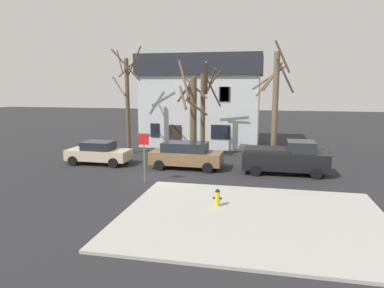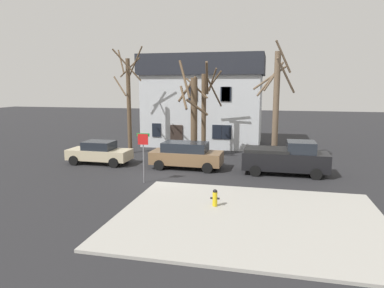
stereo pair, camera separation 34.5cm
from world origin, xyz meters
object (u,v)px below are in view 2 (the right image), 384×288
Objects in this scene: car_brown_wagon at (186,155)px; pickup_truck_black at (286,158)px; tree_bare_mid at (194,113)px; tree_bare_far at (205,111)px; tree_bare_near at (129,100)px; fire_hydrant at (215,197)px; bicycle_leaning at (108,149)px; car_beige_sedan at (99,152)px; street_sign_pole at (143,148)px; tree_bare_end at (276,102)px; building_main at (204,100)px.

pickup_truck_black is at bearing -0.88° from car_brown_wagon.
tree_bare_mid is 1.46m from tree_bare_far.
tree_bare_near is 14.95m from fire_hydrant.
car_beige_sedan is at bearing -72.22° from bicycle_leaning.
tree_bare_far is 8.46m from car_beige_sedan.
street_sign_pole is at bearing 144.57° from fire_hydrant.
tree_bare_far is at bearing 144.14° from pickup_truck_black.
tree_bare_near reaches higher than car_brown_wagon.
tree_bare_near is at bearing 160.87° from pickup_truck_black.
tree_bare_far reaches higher than car_brown_wagon.
tree_bare_mid is 7.36m from car_beige_sedan.
car_brown_wagon is at bearing 68.89° from street_sign_pole.
tree_bare_end reaches higher than street_sign_pole.
fire_hydrant is at bearing -72.23° from tree_bare_mid.
tree_bare_near reaches higher than tree_bare_far.
tree_bare_near is 13.35m from pickup_truck_black.
tree_bare_far is 2.38× the size of street_sign_pole.
bicycle_leaning is (-10.64, 10.90, -0.16)m from fire_hydrant.
pickup_truck_black is at bearing -24.52° from tree_bare_mid.
car_brown_wagon reaches higher than fire_hydrant.
tree_bare_end is 13.85m from bicycle_leaning.
car_beige_sedan is at bearing -165.53° from tree_bare_end.
tree_bare_mid is 1.53× the size of car_brown_wagon.
tree_bare_end is (11.52, -1.03, 0.01)m from tree_bare_near.
bicycle_leaning is (-5.99, 7.60, -1.63)m from street_sign_pole.
tree_bare_near is 4.35m from bicycle_leaning.
street_sign_pole is (4.82, -3.94, 1.19)m from car_beige_sedan.
tree_bare_near is 5.46m from car_beige_sedan.
bicycle_leaning is at bearing 134.29° from fire_hydrant.
tree_bare_mid reaches higher than bicycle_leaning.
bicycle_leaning is at bearing 174.27° from tree_bare_mid.
tree_bare_mid is 8.05m from bicycle_leaning.
building_main is 9.49m from tree_bare_end.
tree_bare_end is at bearing -46.84° from building_main.
tree_bare_near reaches higher than street_sign_pole.
tree_bare_far is 7.84m from pickup_truck_black.
building_main is at bearing 60.84° from car_beige_sedan.
tree_bare_mid is at bearing -12.37° from tree_bare_near.
car_beige_sedan is at bearing -147.86° from tree_bare_far.
building_main is 1.50× the size of tree_bare_mid.
tree_bare_far is at bearing 84.19° from car_brown_wagon.
tree_bare_near is 1.01× the size of tree_bare_end.
fire_hydrant is 5.89m from street_sign_pole.
building_main is 2.29× the size of car_brown_wagon.
tree_bare_end reaches higher than tree_bare_far.
pickup_truck_black is at bearing -35.86° from tree_bare_far.
tree_bare_near is 11.57m from tree_bare_end.
car_beige_sedan is 2.56× the size of bicycle_leaning.
building_main is at bearing 43.32° from bicycle_leaning.
tree_bare_end reaches higher than fire_hydrant.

